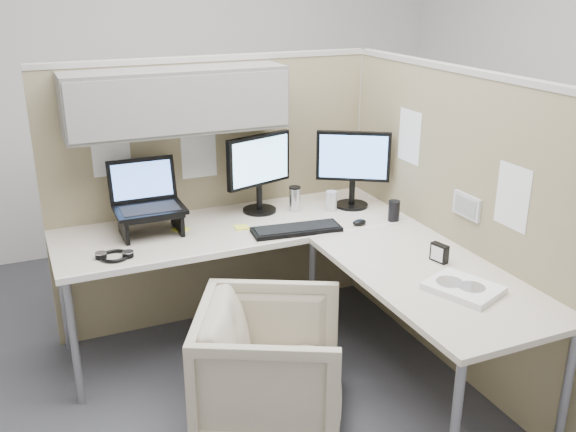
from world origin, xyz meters
name	(u,v)px	position (x,y,z in m)	size (l,w,h in m)	color
ground	(290,381)	(0.00, 0.00, 0.00)	(4.50, 4.50, 0.00)	#37363B
partition_back	(198,152)	(-0.22, 0.83, 1.10)	(2.00, 0.36, 1.63)	#968762
partition_right	(447,220)	(0.90, -0.07, 0.82)	(0.07, 2.03, 1.63)	#968762
desk	(302,252)	(0.12, 0.13, 0.69)	(2.00, 1.98, 0.73)	beige
office_chair	(271,359)	(-0.21, -0.25, 0.34)	(0.66, 0.62, 0.68)	beige
monitor_left	(259,167)	(0.11, 0.69, 1.00)	(0.43, 0.20, 0.47)	black
monitor_right	(353,163)	(0.66, 0.55, 1.00)	(0.39, 0.26, 0.47)	black
laptop_station	(148,206)	(-0.57, 0.62, 0.88)	(0.37, 0.32, 0.39)	black
keyboard	(296,230)	(0.17, 0.30, 0.74)	(0.49, 0.16, 0.02)	black
mouse	(359,222)	(0.54, 0.25, 0.75)	(0.09, 0.05, 0.03)	black
travel_mug	(295,199)	(0.31, 0.62, 0.81)	(0.07, 0.07, 0.15)	silver
soda_can_green	(394,211)	(0.76, 0.24, 0.79)	(0.07, 0.07, 0.12)	black
soda_can_silver	(331,201)	(0.51, 0.54, 0.79)	(0.07, 0.07, 0.12)	silver
sticky_note_c	(181,229)	(-0.40, 0.58, 0.73)	(0.08, 0.08, 0.01)	#F8FF43
sticky_note_d	(241,227)	(-0.09, 0.47, 0.73)	(0.08, 0.08, 0.01)	#F8FF43
headphones	(115,256)	(-0.80, 0.34, 0.74)	(0.19, 0.19, 0.03)	black
paper_stack	(463,288)	(0.56, -0.65, 0.75)	(0.33, 0.37, 0.03)	white
desk_clock	(439,253)	(0.65, -0.34, 0.78)	(0.06, 0.10, 0.09)	black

